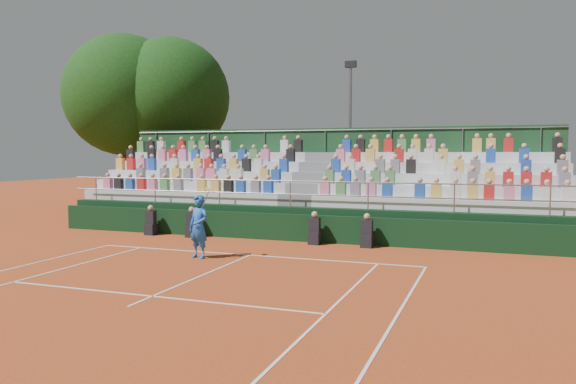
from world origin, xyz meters
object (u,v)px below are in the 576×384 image
(tennis_player, at_px, (199,227))
(tree_west, at_px, (125,95))
(tree_east, at_px, (171,97))
(floodlight_mast, at_px, (350,125))

(tennis_player, xyz_separation_m, tree_west, (-11.63, 12.27, 5.61))
(tree_east, bearing_deg, tennis_player, -55.34)
(floodlight_mast, bearing_deg, tree_west, -170.11)
(tree_west, height_order, floodlight_mast, tree_west)
(tennis_player, height_order, floodlight_mast, floodlight_mast)
(tree_east, xyz_separation_m, floodlight_mast, (10.35, 1.31, -1.72))
(tree_west, relative_size, floodlight_mast, 1.23)
(tennis_player, relative_size, tree_east, 0.22)
(tennis_player, bearing_deg, floodlight_mast, 85.21)
(tree_west, distance_m, floodlight_mast, 13.17)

